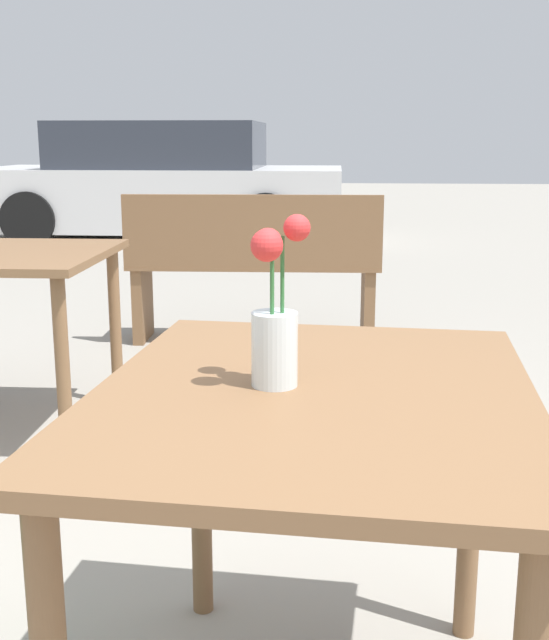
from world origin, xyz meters
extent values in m
cube|color=brown|center=(0.00, 0.00, 0.71)|extent=(0.82, 1.01, 0.03)
cylinder|color=brown|center=(-0.29, 0.44, 0.35)|extent=(0.05, 0.05, 0.70)
cylinder|color=brown|center=(0.35, 0.39, 0.35)|extent=(0.05, 0.05, 0.70)
cylinder|color=silver|center=(-0.07, 0.01, 0.79)|extent=(0.08, 0.08, 0.13)
cylinder|color=silver|center=(-0.07, 0.01, 0.76)|extent=(0.07, 0.07, 0.07)
cylinder|color=#337038|center=(-0.06, 0.01, 0.86)|extent=(0.01, 0.01, 0.25)
sphere|color=red|center=(-0.03, 0.01, 1.00)|extent=(0.05, 0.05, 0.05)
cylinder|color=#337038|center=(-0.08, 0.02, 0.85)|extent=(0.01, 0.01, 0.22)
sphere|color=red|center=(-0.09, 0.04, 0.97)|extent=(0.05, 0.05, 0.05)
cylinder|color=#337038|center=(-0.07, -0.01, 0.85)|extent=(0.01, 0.01, 0.22)
sphere|color=red|center=(-0.08, -0.03, 0.98)|extent=(0.05, 0.05, 0.05)
cube|color=brown|center=(-0.46, 3.17, 0.44)|extent=(1.43, 0.42, 0.02)
cube|color=brown|center=(-0.45, 3.01, 0.65)|extent=(1.42, 0.09, 0.40)
cube|color=brown|center=(-1.11, 3.14, 0.21)|extent=(0.07, 0.33, 0.43)
cube|color=brown|center=(0.19, 3.19, 0.21)|extent=(0.07, 0.33, 0.43)
cube|color=brown|center=(-1.24, 1.61, 0.71)|extent=(0.77, 0.84, 0.03)
cylinder|color=brown|center=(-0.92, 1.27, 0.35)|extent=(0.05, 0.05, 0.69)
cylinder|color=brown|center=(-0.93, 1.97, 0.35)|extent=(0.05, 0.05, 0.69)
cube|color=silver|center=(-2.04, 7.86, 0.48)|extent=(4.11, 1.83, 0.68)
cube|color=#2D333D|center=(-2.04, 7.86, 1.07)|extent=(2.27, 1.67, 0.51)
cylinder|color=black|center=(-3.31, 6.99, 0.30)|extent=(0.60, 0.19, 0.60)
cylinder|color=black|center=(-3.32, 8.70, 0.30)|extent=(0.60, 0.19, 0.60)
cylinder|color=black|center=(-0.76, 7.02, 0.30)|extent=(0.60, 0.19, 0.60)
cylinder|color=black|center=(-0.78, 8.72, 0.30)|extent=(0.60, 0.19, 0.60)
camera|label=1|loc=(0.04, -1.33, 1.15)|focal=45.00mm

